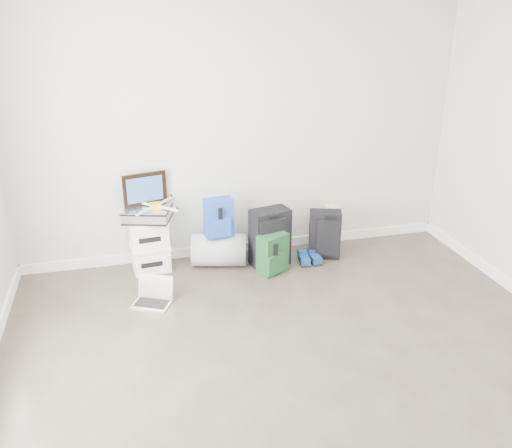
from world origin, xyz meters
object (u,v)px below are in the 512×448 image
object	(u,v)px
boxes_stack	(150,245)
duffel_bag	(219,250)
briefcase	(147,214)
large_suitcase	(270,238)
carry_on	(325,234)
laptop	(153,297)

from	to	relation	value
boxes_stack	duffel_bag	xyz separation A→B (m)	(0.68, -0.08, -0.10)
briefcase	large_suitcase	bearing A→B (deg)	7.96
briefcase	carry_on	distance (m)	1.82
duffel_bag	laptop	world-z (taller)	duffel_bag
laptop	briefcase	bearing A→B (deg)	114.08
duffel_bag	carry_on	xyz separation A→B (m)	(1.10, -0.08, 0.09)
duffel_bag	large_suitcase	size ratio (longest dim) A/B	0.91
duffel_bag	laptop	bearing A→B (deg)	-125.43
large_suitcase	laptop	bearing A→B (deg)	-171.62
duffel_bag	laptop	distance (m)	0.93
boxes_stack	carry_on	distance (m)	1.79
large_suitcase	carry_on	world-z (taller)	large_suitcase
briefcase	large_suitcase	distance (m)	1.23
laptop	carry_on	bearing A→B (deg)	42.16
duffel_bag	carry_on	world-z (taller)	carry_on
laptop	duffel_bag	bearing A→B (deg)	66.18
boxes_stack	duffel_bag	distance (m)	0.69
boxes_stack	carry_on	bearing A→B (deg)	-10.35
duffel_bag	boxes_stack	bearing A→B (deg)	-171.46
briefcase	carry_on	bearing A→B (deg)	11.85
briefcase	duffel_bag	world-z (taller)	briefcase
briefcase	carry_on	size ratio (longest dim) A/B	0.86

